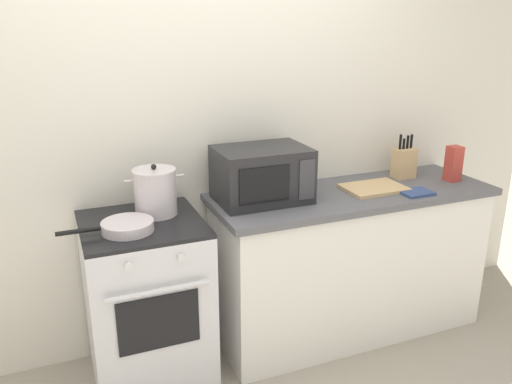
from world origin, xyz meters
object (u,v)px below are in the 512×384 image
(pasta_box, at_px, (454,164))
(oven_mitt, at_px, (416,193))
(stove, at_px, (147,303))
(frying_pan, at_px, (126,226))
(stock_pot, at_px, (155,192))
(cutting_board, at_px, (374,188))
(microwave, at_px, (262,174))
(knife_block, at_px, (404,162))

(pasta_box, bearing_deg, oven_mitt, -160.98)
(stove, relative_size, frying_pan, 2.05)
(stock_pot, distance_m, oven_mitt, 1.49)
(cutting_board, height_order, oven_mitt, cutting_board)
(frying_pan, relative_size, microwave, 0.90)
(cutting_board, relative_size, knife_block, 1.27)
(oven_mitt, bearing_deg, pasta_box, 19.02)
(microwave, bearing_deg, pasta_box, -4.94)
(frying_pan, distance_m, knife_block, 1.80)
(stock_pot, height_order, pasta_box, stock_pot)
(stove, xyz_separation_m, pasta_box, (1.93, -0.03, 0.57))
(stock_pot, distance_m, microwave, 0.59)
(stove, bearing_deg, frying_pan, -133.18)
(frying_pan, xyz_separation_m, cutting_board, (1.46, 0.09, -0.02))
(stock_pot, distance_m, cutting_board, 1.29)
(cutting_board, xyz_separation_m, knife_block, (0.31, 0.14, 0.09))
(pasta_box, relative_size, oven_mitt, 1.22)
(stove, distance_m, microwave, 0.92)
(stove, distance_m, cutting_board, 1.45)
(frying_pan, bearing_deg, cutting_board, 3.68)
(stove, xyz_separation_m, stock_pot, (0.09, 0.08, 0.58))
(oven_mitt, bearing_deg, microwave, 164.73)
(microwave, bearing_deg, stove, -173.42)
(stock_pot, relative_size, pasta_box, 1.39)
(frying_pan, height_order, oven_mitt, frying_pan)
(stove, distance_m, frying_pan, 0.50)
(cutting_board, bearing_deg, microwave, 173.55)
(microwave, bearing_deg, cutting_board, -6.45)
(frying_pan, xyz_separation_m, pasta_box, (2.02, 0.06, 0.08))
(stove, relative_size, pasta_box, 4.18)
(frying_pan, height_order, microwave, microwave)
(knife_block, distance_m, oven_mitt, 0.34)
(knife_block, bearing_deg, cutting_board, -156.03)
(oven_mitt, bearing_deg, stock_pot, 170.59)
(stove, bearing_deg, microwave, 6.58)
(pasta_box, distance_m, oven_mitt, 0.41)
(stove, height_order, cutting_board, cutting_board)
(knife_block, xyz_separation_m, oven_mitt, (-0.13, -0.30, -0.09))
(frying_pan, bearing_deg, oven_mitt, -2.29)
(frying_pan, distance_m, oven_mitt, 1.65)
(pasta_box, bearing_deg, knife_block, 145.06)
(stove, height_order, microwave, microwave)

